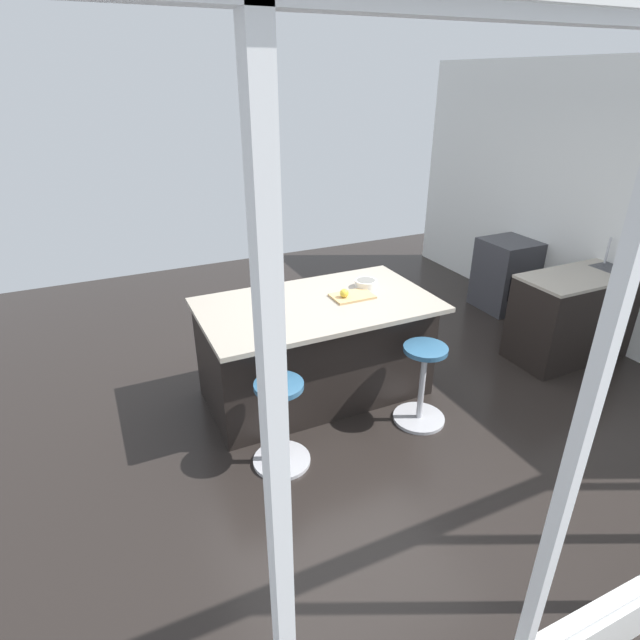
% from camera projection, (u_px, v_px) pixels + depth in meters
% --- Properties ---
extents(ground_plane, '(7.83, 7.83, 0.00)m').
position_uv_depth(ground_plane, '(341.00, 381.00, 4.95)').
color(ground_plane, black).
extents(window_panel_rear, '(6.02, 0.12, 2.87)m').
position_uv_depth(window_panel_rear, '(634.00, 530.00, 2.27)').
color(window_panel_rear, silver).
rests_on(window_panel_rear, ground_plane).
extents(interior_partition_left, '(0.12, 5.66, 2.87)m').
position_uv_depth(interior_partition_left, '(593.00, 204.00, 5.48)').
color(interior_partition_left, silver).
rests_on(interior_partition_left, ground_plane).
extents(sink_cabinet, '(1.80, 0.60, 1.18)m').
position_uv_depth(sink_cabinet, '(592.00, 311.00, 5.33)').
color(sink_cabinet, black).
rests_on(sink_cabinet, ground_plane).
extents(oven_range, '(0.60, 0.61, 0.87)m').
position_uv_depth(oven_range, '(506.00, 275.00, 6.35)').
color(oven_range, '#38383D').
rests_on(oven_range, ground_plane).
extents(kitchen_island, '(2.00, 1.16, 0.93)m').
position_uv_depth(kitchen_island, '(315.00, 348.00, 4.57)').
color(kitchen_island, black).
rests_on(kitchen_island, ground_plane).
extents(stool_by_window, '(0.44, 0.44, 0.71)m').
position_uv_depth(stool_by_window, '(422.00, 387.00, 4.25)').
color(stool_by_window, '#B7B7BC').
rests_on(stool_by_window, ground_plane).
extents(stool_middle, '(0.44, 0.44, 0.71)m').
position_uv_depth(stool_middle, '(280.00, 426.00, 3.77)').
color(stool_middle, '#B7B7BC').
rests_on(stool_middle, ground_plane).
extents(cutting_board, '(0.36, 0.24, 0.02)m').
position_uv_depth(cutting_board, '(352.00, 296.00, 4.44)').
color(cutting_board, tan).
rests_on(cutting_board, kitchen_island).
extents(apple_yellow, '(0.08, 0.08, 0.08)m').
position_uv_depth(apple_yellow, '(344.00, 293.00, 4.38)').
color(apple_yellow, gold).
rests_on(apple_yellow, cutting_board).
extents(fruit_bowl, '(0.20, 0.20, 0.07)m').
position_uv_depth(fruit_bowl, '(366.00, 283.00, 4.63)').
color(fruit_bowl, silver).
rests_on(fruit_bowl, kitchen_island).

